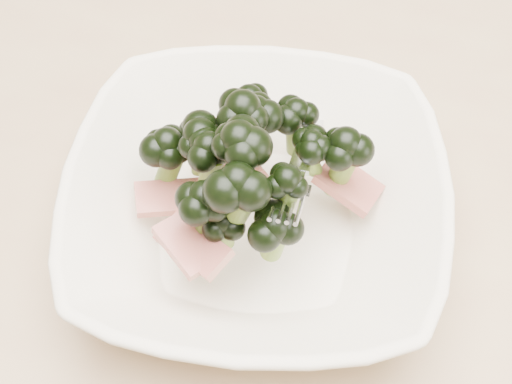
% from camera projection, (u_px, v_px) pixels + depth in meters
% --- Properties ---
extents(dining_table, '(1.20, 0.80, 0.75)m').
position_uv_depth(dining_table, '(287.00, 250.00, 0.64)').
color(dining_table, tan).
rests_on(dining_table, ground).
extents(broccoli_dish, '(0.31, 0.31, 0.13)m').
position_uv_depth(broccoli_dish, '(255.00, 198.00, 0.50)').
color(broccoli_dish, beige).
rests_on(broccoli_dish, dining_table).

